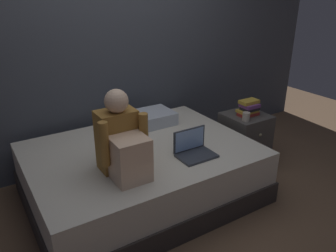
# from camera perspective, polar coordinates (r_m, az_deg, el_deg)

# --- Properties ---
(ground_plane) EXTENTS (8.00, 8.00, 0.00)m
(ground_plane) POSITION_cam_1_polar(r_m,az_deg,el_deg) (3.15, 1.60, -13.14)
(ground_plane) COLOR brown
(wall_back) EXTENTS (5.60, 0.10, 2.70)m
(wall_back) POSITION_cam_1_polar(r_m,az_deg,el_deg) (3.64, -9.00, 14.65)
(wall_back) COLOR #424751
(wall_back) RESTS_ON ground_plane
(bed) EXTENTS (2.00, 1.50, 0.50)m
(bed) POSITION_cam_1_polar(r_m,az_deg,el_deg) (3.15, -4.47, -7.87)
(bed) COLOR #332D2B
(bed) RESTS_ON ground_plane
(nightstand) EXTENTS (0.44, 0.46, 0.55)m
(nightstand) POSITION_cam_1_polar(r_m,az_deg,el_deg) (3.84, 12.84, -1.98)
(nightstand) COLOR #474442
(nightstand) RESTS_ON ground_plane
(person_sitting) EXTENTS (0.39, 0.44, 0.66)m
(person_sitting) POSITION_cam_1_polar(r_m,az_deg,el_deg) (2.56, -7.80, -2.83)
(person_sitting) COLOR olive
(person_sitting) RESTS_ON bed
(laptop) EXTENTS (0.32, 0.23, 0.22)m
(laptop) POSITION_cam_1_polar(r_m,az_deg,el_deg) (2.89, 4.37, -3.92)
(laptop) COLOR #333842
(laptop) RESTS_ON bed
(pillow) EXTENTS (0.56, 0.36, 0.13)m
(pillow) POSITION_cam_1_polar(r_m,az_deg,el_deg) (3.49, -3.66, 1.20)
(pillow) COLOR silver
(pillow) RESTS_ON bed
(book_stack) EXTENTS (0.23, 0.16, 0.17)m
(book_stack) POSITION_cam_1_polar(r_m,az_deg,el_deg) (3.70, 13.55, 2.99)
(book_stack) COLOR #9E2D28
(book_stack) RESTS_ON nightstand
(mug) EXTENTS (0.08, 0.08, 0.09)m
(mug) POSITION_cam_1_polar(r_m,az_deg,el_deg) (3.55, 13.12, 1.57)
(mug) COLOR #BCB2A3
(mug) RESTS_ON nightstand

